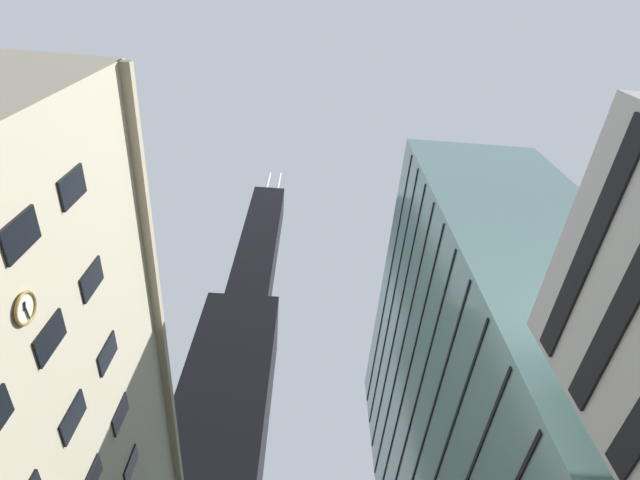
% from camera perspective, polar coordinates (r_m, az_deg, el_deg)
% --- Properties ---
extents(dark_skyscraper, '(25.84, 25.84, 200.31)m').
position_cam_1_polar(dark_skyscraper, '(102.37, -12.60, -24.76)').
color(dark_skyscraper, black).
rests_on(dark_skyscraper, ground).
extents(glass_office_midrise, '(15.55, 41.08, 56.12)m').
position_cam_1_polar(glass_office_midrise, '(50.24, 21.08, -23.96)').
color(glass_office_midrise, gray).
rests_on(glass_office_midrise, ground).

